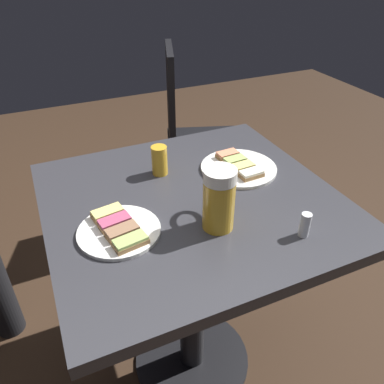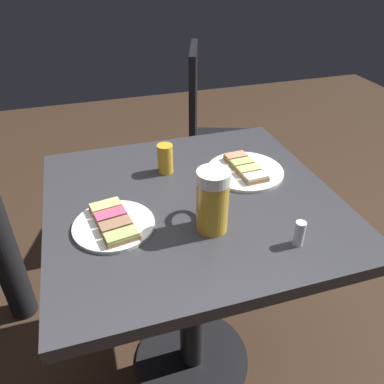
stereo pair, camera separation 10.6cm
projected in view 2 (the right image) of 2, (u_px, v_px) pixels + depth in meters
name	position (u px, v px, depth m)	size (l,w,h in m)	color
ground_plane	(192.00, 359.00, 1.50)	(6.00, 6.00, 0.00)	#382619
cafe_table	(192.00, 241.00, 1.16)	(0.76, 0.80, 0.78)	black
plate_near	(114.00, 224.00, 0.96)	(0.21, 0.21, 0.03)	white
plate_far	(245.00, 170.00, 1.18)	(0.24, 0.24, 0.03)	white
beer_mug	(212.00, 200.00, 0.92)	(0.14, 0.08, 0.17)	gold
beer_glass_small	(165.00, 159.00, 1.16)	(0.05, 0.05, 0.09)	gold
salt_shaker	(299.00, 233.00, 0.89)	(0.03, 0.03, 0.06)	silver
cafe_chair	(212.00, 132.00, 1.95)	(0.48, 0.48, 0.98)	black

